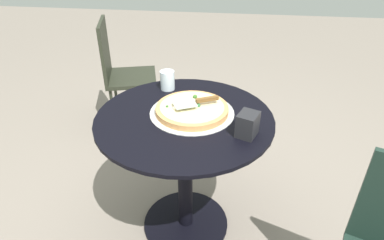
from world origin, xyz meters
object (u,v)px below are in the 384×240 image
pizza_on_tray (192,110)px  drinking_cup (167,80)px  patio_table (185,154)px  pizza_server (197,101)px  patio_chair_near (121,69)px  napkin_dispenser (248,125)px

pizza_on_tray → drinking_cup: (0.16, -0.23, 0.03)m
patio_table → pizza_server: 0.29m
patio_table → pizza_on_tray: size_ratio=2.09×
pizza_server → patio_chair_near: size_ratio=0.24×
napkin_dispenser → patio_chair_near: size_ratio=0.12×
patio_table → napkin_dispenser: 0.41m
pizza_on_tray → patio_chair_near: (0.68, -0.95, -0.23)m
pizza_server → drinking_cup: drinking_cup is taller
pizza_server → napkin_dispenser: bearing=145.3°
pizza_server → napkin_dispenser: size_ratio=2.06×
pizza_on_tray → patio_chair_near: patio_chair_near is taller
pizza_on_tray → napkin_dispenser: napkin_dispenser is taller
pizza_server → patio_table: bearing=38.8°
patio_table → patio_chair_near: patio_chair_near is taller
patio_table → drinking_cup: (0.13, -0.27, 0.27)m
napkin_dispenser → patio_chair_near: (0.93, -1.10, -0.26)m
pizza_server → patio_chair_near: bearing=-53.2°
drinking_cup → napkin_dispenser: size_ratio=0.99×
pizza_on_tray → pizza_server: pizza_server is taller
pizza_server → napkin_dispenser: napkin_dispenser is taller
pizza_on_tray → drinking_cup: bearing=-55.4°
napkin_dispenser → patio_chair_near: patio_chair_near is taller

